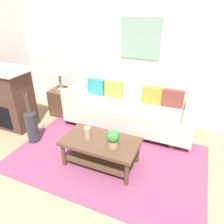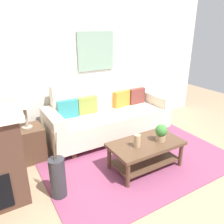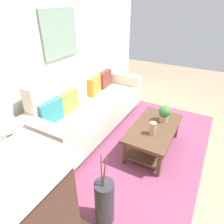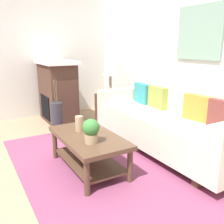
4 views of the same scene
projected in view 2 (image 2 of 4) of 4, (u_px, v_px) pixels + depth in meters
The scene contains 18 objects.
ground_plane at pixel (161, 179), 3.20m from camera, with size 9.39×9.39×0.00m, color #9E7F60.
wall_back at pixel (94, 64), 4.38m from camera, with size 5.39×0.10×2.70m, color silver.
area_rug at pixel (140, 161), 3.60m from camera, with size 2.95×1.82×0.01m, color #843D5B.
couch at pixel (108, 116), 4.28m from camera, with size 2.38×0.84×1.08m.
throw_pillow_teal at pixel (68, 109), 3.94m from camera, with size 0.36×0.12×0.32m, color teal.
throw_pillow_olive at pixel (87, 105), 4.11m from camera, with size 0.36×0.12×0.32m, color olive.
throw_pillow_orange at pixel (121, 99), 4.47m from camera, with size 0.36×0.12×0.32m, color orange.
throw_pillow_maroon at pixel (137, 96), 4.65m from camera, with size 0.36×0.12×0.32m, color brown.
coffee_table at pixel (146, 149), 3.35m from camera, with size 1.10×0.60×0.43m.
tabletop_vase at pixel (137, 141), 3.17m from camera, with size 0.10×0.10×0.19m, color tan.
potted_plant_tabletop at pixel (161, 132), 3.31m from camera, with size 0.18×0.18×0.26m.
side_table at pixel (30, 144), 3.59m from camera, with size 0.44×0.44×0.56m, color #513826.
table_lamp at pixel (23, 101), 3.33m from camera, with size 0.28×0.28×0.57m.
floor_vase at pixel (58, 178), 2.79m from camera, with size 0.20×0.20×0.55m, color #2D2D33.
floor_vase_branch_a at pixel (56, 146), 2.63m from camera, with size 0.01×0.01×0.36m, color brown.
floor_vase_branch_b at pixel (53, 146), 2.63m from camera, with size 0.01×0.01×0.36m, color brown.
floor_vase_branch_c at pixel (54, 147), 2.60m from camera, with size 0.01×0.01×0.36m, color brown.
framed_painting at pixel (96, 51), 4.23m from camera, with size 0.75×0.03×0.71m, color gray.
Camera 2 is at (-1.95, -1.91, 2.05)m, focal length 35.84 mm.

